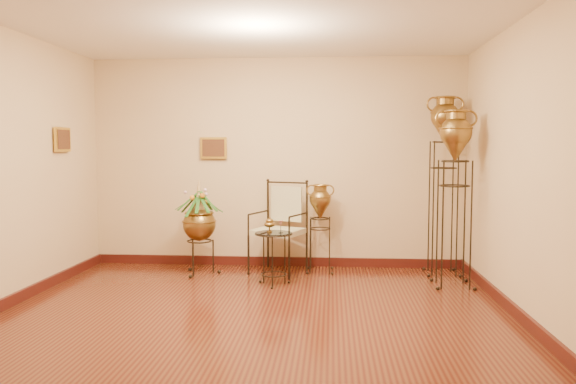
# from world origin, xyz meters

# --- Properties ---
(ground) EXTENTS (5.00, 5.00, 0.00)m
(ground) POSITION_xyz_m (0.00, 0.00, 0.00)
(ground) COLOR #562914
(ground) RESTS_ON ground
(room_shell) EXTENTS (5.02, 5.02, 2.81)m
(room_shell) POSITION_xyz_m (-0.01, 0.01, 1.73)
(room_shell) COLOR #D7BB8A
(room_shell) RESTS_ON ground
(amphora_tall) EXTENTS (0.54, 0.54, 2.27)m
(amphora_tall) POSITION_xyz_m (2.15, 2.15, 1.16)
(amphora_tall) COLOR black
(amphora_tall) RESTS_ON ground
(amphora_mid) EXTENTS (0.47, 0.47, 2.06)m
(amphora_mid) POSITION_xyz_m (2.15, 1.50, 1.04)
(amphora_mid) COLOR black
(amphora_mid) RESTS_ON ground
(amphora_short) EXTENTS (0.39, 0.39, 1.16)m
(amphora_short) POSITION_xyz_m (0.60, 2.15, 0.58)
(amphora_short) COLOR black
(amphora_short) RESTS_ON ground
(planter_urn) EXTENTS (0.77, 0.77, 1.23)m
(planter_urn) POSITION_xyz_m (-0.92, 1.90, 0.69)
(planter_urn) COLOR black
(planter_urn) RESTS_ON ground
(armchair) EXTENTS (0.84, 0.81, 1.17)m
(armchair) POSITION_xyz_m (0.07, 2.02, 0.59)
(armchair) COLOR black
(armchair) RESTS_ON ground
(side_table) EXTENTS (0.48, 0.48, 0.78)m
(side_table) POSITION_xyz_m (0.07, 1.39, 0.32)
(side_table) COLOR black
(side_table) RESTS_ON ground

